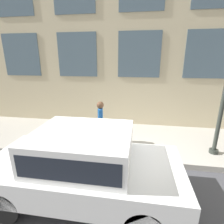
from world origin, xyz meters
name	(u,v)px	position (x,y,z in m)	size (l,w,h in m)	color
ground_plane	(133,165)	(0.00, 0.00, 0.00)	(80.00, 80.00, 0.00)	#47474C
sidewalk	(135,140)	(1.49, 0.00, 0.09)	(2.97, 60.00, 0.18)	#B2ADA3
building_facade	(140,29)	(3.12, 0.00, 4.15)	(0.33, 40.00, 8.29)	#C6B793
fire_hydrant	(124,138)	(0.55, 0.34, 0.58)	(0.31, 0.43, 0.79)	gray
person	(100,119)	(0.93, 1.19, 1.08)	(0.36, 0.24, 1.50)	#232328
parked_car_white_near	(84,162)	(-1.36, 1.06, 0.88)	(1.96, 4.21, 1.60)	black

